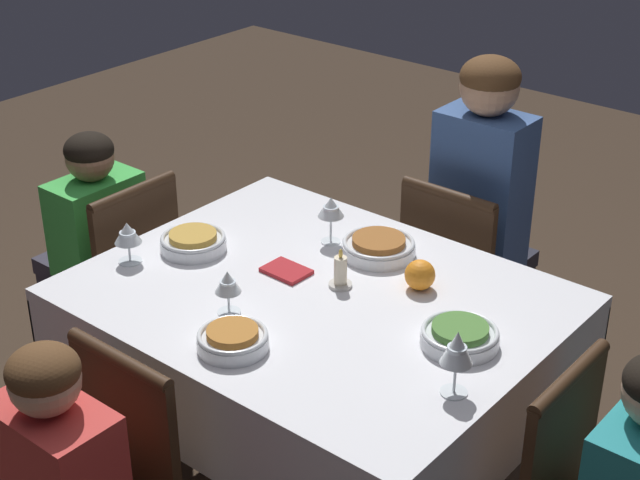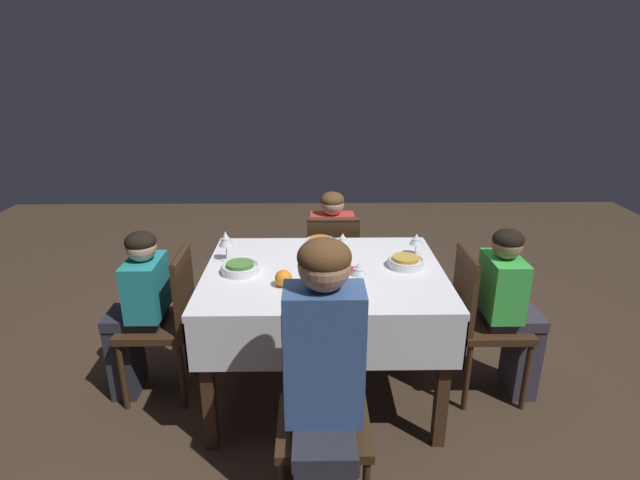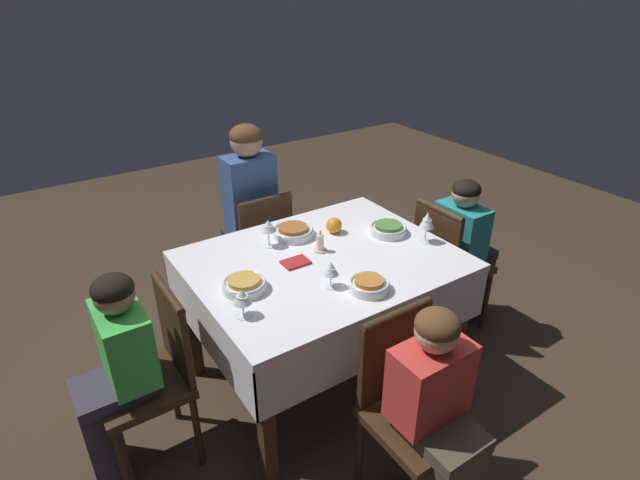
{
  "view_description": "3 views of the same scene",
  "coord_description": "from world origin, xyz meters",
  "px_view_note": "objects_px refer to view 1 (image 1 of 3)",
  "views": [
    {
      "loc": [
        -1.48,
        1.79,
        2.15
      ],
      "look_at": [
        0.02,
        -0.04,
        0.92
      ],
      "focal_mm": 55.0,
      "sensor_mm": 36.0,
      "label": 1
    },
    {
      "loc": [
        -0.06,
        -2.44,
        1.85
      ],
      "look_at": [
        -0.02,
        0.01,
        0.94
      ],
      "focal_mm": 28.0,
      "sensor_mm": 36.0,
      "label": 2
    },
    {
      "loc": [
        1.19,
        1.76,
        2.0
      ],
      "look_at": [
        -0.02,
        -0.05,
        0.85
      ],
      "focal_mm": 28.0,
      "sensor_mm": 36.0,
      "label": 3
    }
  ],
  "objects_px": {
    "person_child_green": "(89,251)",
    "chair_south": "(460,282)",
    "person_adult_denim": "(486,210)",
    "wine_glass_north": "(228,284)",
    "bowl_north": "(233,339)",
    "candle_centerpiece": "(340,274)",
    "orange_fruit": "(420,275)",
    "wine_glass_east": "(128,234)",
    "bowl_south": "(379,247)",
    "wine_glass_south": "(331,209)",
    "bowl_west": "(460,336)",
    "dining_table": "(317,323)",
    "chair_east": "(121,281)",
    "napkin_red_folded": "(286,271)",
    "wine_glass_west": "(457,350)",
    "bowl_east": "(193,241)"
  },
  "relations": [
    {
      "from": "dining_table",
      "to": "wine_glass_north",
      "type": "height_order",
      "value": "wine_glass_north"
    },
    {
      "from": "person_adult_denim",
      "to": "wine_glass_north",
      "type": "xyz_separation_m",
      "value": [
        0.13,
        1.11,
        0.16
      ]
    },
    {
      "from": "bowl_east",
      "to": "candle_centerpiece",
      "type": "bearing_deg",
      "value": -167.12
    },
    {
      "from": "dining_table",
      "to": "wine_glass_south",
      "type": "relative_size",
      "value": 8.59
    },
    {
      "from": "person_adult_denim",
      "to": "bowl_east",
      "type": "height_order",
      "value": "person_adult_denim"
    },
    {
      "from": "bowl_south",
      "to": "bowl_east",
      "type": "distance_m",
      "value": 0.55
    },
    {
      "from": "bowl_south",
      "to": "wine_glass_north",
      "type": "distance_m",
      "value": 0.53
    },
    {
      "from": "wine_glass_south",
      "to": "wine_glass_east",
      "type": "height_order",
      "value": "wine_glass_south"
    },
    {
      "from": "bowl_east",
      "to": "orange_fruit",
      "type": "distance_m",
      "value": 0.69
    },
    {
      "from": "chair_south",
      "to": "bowl_west",
      "type": "xyz_separation_m",
      "value": [
        -0.42,
        0.71,
        0.31
      ]
    },
    {
      "from": "wine_glass_east",
      "to": "wine_glass_north",
      "type": "xyz_separation_m",
      "value": [
        -0.42,
        0.02,
        -0.0
      ]
    },
    {
      "from": "bowl_north",
      "to": "bowl_west",
      "type": "distance_m",
      "value": 0.57
    },
    {
      "from": "dining_table",
      "to": "bowl_east",
      "type": "bearing_deg",
      "value": 5.27
    },
    {
      "from": "wine_glass_east",
      "to": "bowl_south",
      "type": "bearing_deg",
      "value": -137.2
    },
    {
      "from": "wine_glass_east",
      "to": "orange_fruit",
      "type": "bearing_deg",
      "value": -150.98
    },
    {
      "from": "dining_table",
      "to": "person_adult_denim",
      "type": "xyz_separation_m",
      "value": [
        -0.02,
        -0.88,
        0.03
      ]
    },
    {
      "from": "bowl_north",
      "to": "candle_centerpiece",
      "type": "height_order",
      "value": "candle_centerpiece"
    },
    {
      "from": "wine_glass_west",
      "to": "person_adult_denim",
      "type": "bearing_deg",
      "value": -63.07
    },
    {
      "from": "bowl_north",
      "to": "napkin_red_folded",
      "type": "distance_m",
      "value": 0.41
    },
    {
      "from": "wine_glass_south",
      "to": "orange_fruit",
      "type": "relative_size",
      "value": 1.73
    },
    {
      "from": "person_adult_denim",
      "to": "wine_glass_west",
      "type": "bearing_deg",
      "value": 116.93
    },
    {
      "from": "chair_south",
      "to": "wine_glass_south",
      "type": "height_order",
      "value": "wine_glass_south"
    },
    {
      "from": "candle_centerpiece",
      "to": "bowl_north",
      "type": "bearing_deg",
      "value": 87.9
    },
    {
      "from": "person_child_green",
      "to": "chair_south",
      "type": "bearing_deg",
      "value": 124.83
    },
    {
      "from": "person_child_green",
      "to": "bowl_south",
      "type": "distance_m",
      "value": 1.1
    },
    {
      "from": "bowl_south",
      "to": "bowl_west",
      "type": "bearing_deg",
      "value": 149.75
    },
    {
      "from": "chair_east",
      "to": "wine_glass_west",
      "type": "bearing_deg",
      "value": 83.57
    },
    {
      "from": "wine_glass_south",
      "to": "bowl_north",
      "type": "height_order",
      "value": "wine_glass_south"
    },
    {
      "from": "wine_glass_south",
      "to": "bowl_south",
      "type": "bearing_deg",
      "value": -170.67
    },
    {
      "from": "wine_glass_east",
      "to": "chair_east",
      "type": "bearing_deg",
      "value": -32.52
    },
    {
      "from": "bowl_east",
      "to": "wine_glass_east",
      "type": "bearing_deg",
      "value": 62.63
    },
    {
      "from": "person_child_green",
      "to": "bowl_east",
      "type": "height_order",
      "value": "person_child_green"
    },
    {
      "from": "person_child_green",
      "to": "bowl_east",
      "type": "relative_size",
      "value": 5.09
    },
    {
      "from": "orange_fruit",
      "to": "chair_south",
      "type": "bearing_deg",
      "value": -70.98
    },
    {
      "from": "orange_fruit",
      "to": "napkin_red_folded",
      "type": "distance_m",
      "value": 0.38
    },
    {
      "from": "dining_table",
      "to": "person_child_green",
      "type": "xyz_separation_m",
      "value": [
        1.03,
        -0.01,
        -0.12
      ]
    },
    {
      "from": "wine_glass_south",
      "to": "orange_fruit",
      "type": "height_order",
      "value": "wine_glass_south"
    },
    {
      "from": "wine_glass_south",
      "to": "candle_centerpiece",
      "type": "height_order",
      "value": "wine_glass_south"
    },
    {
      "from": "bowl_west",
      "to": "bowl_north",
      "type": "bearing_deg",
      "value": 41.12
    },
    {
      "from": "dining_table",
      "to": "chair_east",
      "type": "distance_m",
      "value": 0.89
    },
    {
      "from": "chair_south",
      "to": "bowl_west",
      "type": "distance_m",
      "value": 0.88
    },
    {
      "from": "wine_glass_west",
      "to": "dining_table",
      "type": "bearing_deg",
      "value": -15.68
    },
    {
      "from": "wine_glass_west",
      "to": "candle_centerpiece",
      "type": "bearing_deg",
      "value": -23.15
    },
    {
      "from": "bowl_north",
      "to": "orange_fruit",
      "type": "relative_size",
      "value": 2.11
    },
    {
      "from": "person_child_green",
      "to": "bowl_north",
      "type": "bearing_deg",
      "value": 71.32
    },
    {
      "from": "chair_south",
      "to": "bowl_west",
      "type": "relative_size",
      "value": 4.37
    },
    {
      "from": "napkin_red_folded",
      "to": "wine_glass_north",
      "type": "bearing_deg",
      "value": 95.66
    },
    {
      "from": "wine_glass_north",
      "to": "napkin_red_folded",
      "type": "xyz_separation_m",
      "value": [
        0.03,
        -0.26,
        -0.08
      ]
    },
    {
      "from": "wine_glass_south",
      "to": "bowl_west",
      "type": "xyz_separation_m",
      "value": [
        -0.6,
        0.23,
        -0.08
      ]
    },
    {
      "from": "bowl_north",
      "to": "wine_glass_east",
      "type": "bearing_deg",
      "value": -13.87
    }
  ]
}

